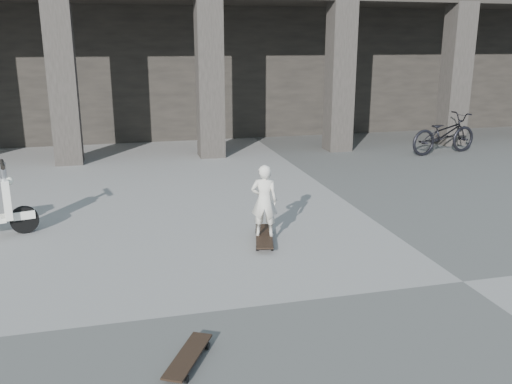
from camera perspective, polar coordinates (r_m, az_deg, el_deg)
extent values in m
plane|color=#4D4D4A|center=(7.43, 20.96, -8.80)|extent=(90.00, 90.00, 0.00)
cube|color=black|center=(19.89, -2.40, 15.73)|extent=(28.00, 6.00, 6.00)
cube|color=#2C2925|center=(14.06, -19.68, 10.86)|extent=(0.65, 0.65, 4.00)
cube|color=#2C2925|center=(14.19, -4.90, 11.72)|extent=(0.65, 0.65, 4.00)
cube|color=#2C2925|center=(15.18, 8.81, 11.85)|extent=(0.65, 0.65, 4.00)
cube|color=#2C2925|center=(16.89, 20.28, 11.45)|extent=(0.65, 0.65, 4.00)
cube|color=black|center=(8.23, 0.86, -4.63)|extent=(0.49, 1.09, 0.02)
cube|color=#B2B2B7|center=(8.60, 0.80, -4.06)|extent=(0.23, 0.11, 0.03)
cube|color=#B2B2B7|center=(7.90, 0.92, -5.86)|extent=(0.23, 0.11, 0.03)
cylinder|color=black|center=(8.60, 0.06, -4.13)|extent=(0.05, 0.08, 0.08)
cylinder|color=black|center=(8.60, 1.53, -4.12)|extent=(0.05, 0.08, 0.08)
cylinder|color=black|center=(7.90, 0.11, -5.94)|extent=(0.05, 0.08, 0.08)
cylinder|color=black|center=(7.91, 1.72, -5.93)|extent=(0.05, 0.08, 0.08)
cube|color=black|center=(5.36, -7.17, -16.72)|extent=(0.57, 0.81, 0.02)
cube|color=#B2B2B7|center=(5.60, -6.05, -15.59)|extent=(0.19, 0.13, 0.03)
cube|color=#B2B2B7|center=(5.16, -8.36, -18.70)|extent=(0.19, 0.13, 0.03)
cylinder|color=black|center=(5.64, -6.96, -15.53)|extent=(0.06, 0.08, 0.07)
cylinder|color=black|center=(5.58, -5.13, -15.83)|extent=(0.06, 0.08, 0.07)
cylinder|color=black|center=(5.20, -9.34, -18.61)|extent=(0.06, 0.08, 0.07)
cylinder|color=black|center=(5.13, -7.36, -18.98)|extent=(0.06, 0.08, 0.07)
imported|color=silver|center=(8.06, 0.87, -0.91)|extent=(0.46, 0.37, 1.09)
cylinder|color=black|center=(9.33, -23.19, -2.70)|extent=(0.45, 0.20, 0.43)
cube|color=white|center=(9.22, -24.77, -0.62)|extent=(0.19, 0.38, 0.63)
cube|color=white|center=(9.30, -23.25, -2.19)|extent=(0.35, 0.22, 0.13)
cylinder|color=#B2B2B7|center=(9.12, -25.06, 1.79)|extent=(0.12, 0.12, 0.32)
cylinder|color=black|center=(9.10, -25.16, 2.65)|extent=(0.18, 0.54, 0.06)
sphere|color=white|center=(9.15, -24.56, 1.05)|extent=(0.13, 0.13, 0.13)
imported|color=black|center=(15.49, 19.16, 5.83)|extent=(2.18, 1.09, 1.09)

